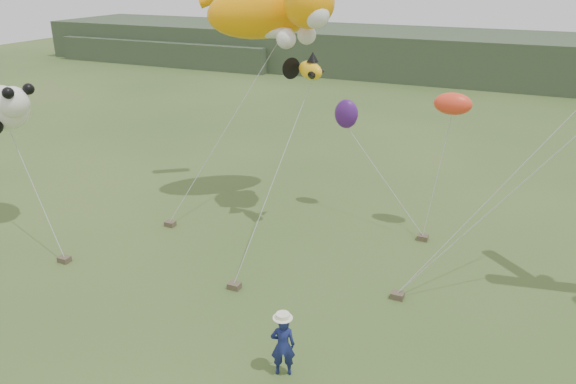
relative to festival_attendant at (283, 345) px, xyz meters
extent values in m
plane|color=#385123|center=(-2.16, 0.20, -0.87)|extent=(120.00, 120.00, 0.00)
cube|color=#2D3D28|center=(-2.16, 45.20, 1.13)|extent=(90.00, 12.00, 4.00)
cube|color=#2D3D28|center=(-32.16, 42.20, 0.38)|extent=(25.00, 8.00, 2.50)
imported|color=navy|center=(0.00, 0.00, 0.00)|extent=(0.75, 0.64, 1.73)
cube|color=brown|center=(-7.89, 6.23, -0.76)|extent=(0.40, 0.32, 0.20)
cube|color=brown|center=(-3.17, 3.10, -0.76)|extent=(0.40, 0.32, 0.20)
cube|color=brown|center=(1.86, 4.70, -0.76)|extent=(0.40, 0.32, 0.20)
cube|color=brown|center=(-9.60, 2.19, -0.76)|extent=(0.40, 0.32, 0.20)
cube|color=brown|center=(1.76, 9.15, -0.76)|extent=(0.40, 0.32, 0.20)
ellipsoid|color=#FF9804|center=(-5.38, 10.57, 7.42)|extent=(5.63, 5.21, 2.96)
sphere|color=#FF9804|center=(-3.25, 9.51, 7.74)|extent=(1.91, 1.91, 1.91)
sphere|color=silver|center=(-2.82, 9.19, 7.31)|extent=(0.96, 0.96, 0.96)
ellipsoid|color=silver|center=(-5.16, 10.25, 6.57)|extent=(1.87, 0.94, 0.59)
sphere|color=silver|center=(-3.89, 8.87, 6.46)|extent=(0.74, 0.74, 0.74)
sphere|color=silver|center=(-3.67, 10.36, 6.46)|extent=(0.74, 0.74, 0.74)
ellipsoid|color=yellow|center=(-2.66, 8.27, 5.48)|extent=(1.36, 1.12, 0.74)
cone|color=black|center=(-3.72, 8.53, 5.48)|extent=(0.94, 1.00, 0.79)
cone|color=black|center=(-2.57, 8.27, 5.96)|extent=(0.44, 0.44, 0.35)
cone|color=black|center=(-2.40, 7.83, 5.39)|extent=(0.47, 0.49, 0.35)
cone|color=black|center=(-2.40, 8.71, 5.39)|extent=(0.47, 0.49, 0.35)
sphere|color=white|center=(-12.72, 3.85, 4.30)|extent=(1.17, 1.17, 1.17)
sphere|color=black|center=(-12.42, 3.46, 4.74)|extent=(0.43, 0.43, 0.43)
sphere|color=black|center=(-12.33, 4.29, 4.74)|extent=(0.43, 0.43, 0.43)
ellipsoid|color=#F83E22|center=(2.17, 10.39, 4.26)|extent=(1.40, 0.82, 0.82)
ellipsoid|color=#46186C|center=(-2.07, 10.83, 3.36)|extent=(0.99, 0.66, 1.21)
camera|label=1|loc=(4.92, -10.71, 8.97)|focal=35.00mm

